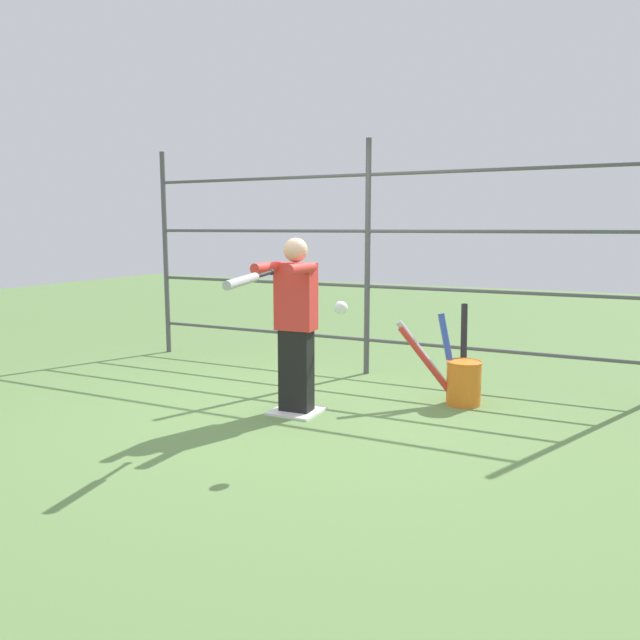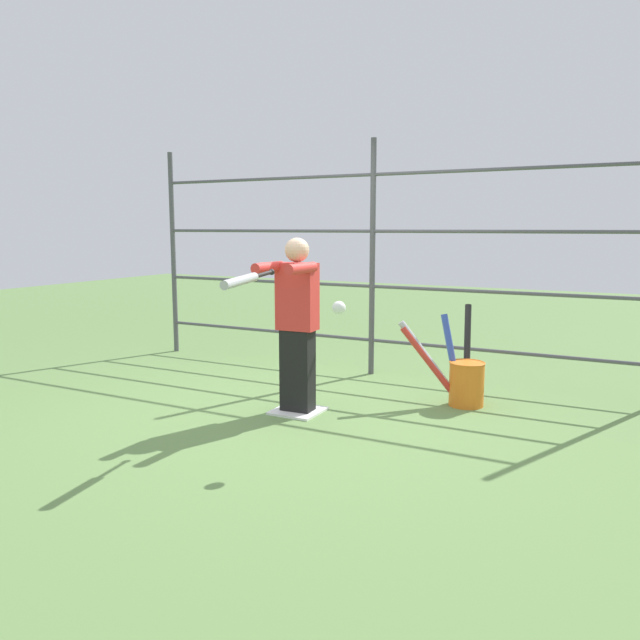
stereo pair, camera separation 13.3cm
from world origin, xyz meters
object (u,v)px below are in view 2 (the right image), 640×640
batter (296,320)px  softball_in_flight (339,308)px  bat_bucket (461,377)px  baseball_bat_swinging (244,280)px

batter → softball_in_flight: 0.96m
softball_in_flight → bat_bucket: softball_in_flight is taller
baseball_bat_swinging → softball_in_flight: (-0.63, -0.23, -0.19)m
softball_in_flight → baseball_bat_swinging: bearing=20.1°
softball_in_flight → batter: bearing=-41.8°
baseball_bat_swinging → softball_in_flight: 0.69m
baseball_bat_swinging → softball_in_flight: bearing=-159.9°
baseball_bat_swinging → bat_bucket: (-1.11, -1.74, -0.96)m
batter → baseball_bat_swinging: bearing=94.7°
baseball_bat_swinging → bat_bucket: bearing=-122.4°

